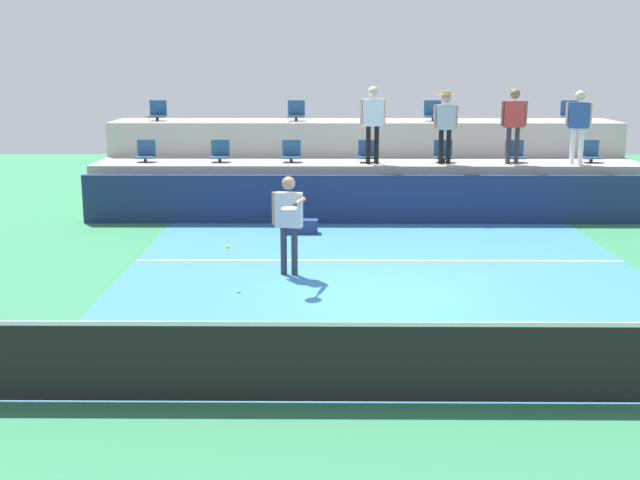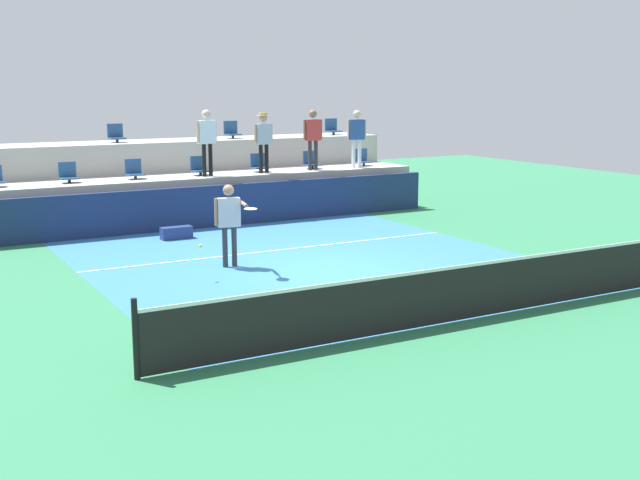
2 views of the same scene
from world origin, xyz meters
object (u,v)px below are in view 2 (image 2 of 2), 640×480
at_px(stadium_chair_lower_center, 199,167).
at_px(spectator_with_hat, 263,136).
at_px(equipment_bag, 176,233).
at_px(spectator_leaning_on_rail, 207,136).
at_px(stadium_chair_upper_right, 232,131).
at_px(tennis_ball, 201,246).
at_px(stadium_chair_lower_left, 68,174).
at_px(tennis_player, 230,217).
at_px(spectator_in_white, 313,134).
at_px(stadium_chair_upper_left, 116,135).
at_px(spectator_in_grey, 357,133).
at_px(stadium_chair_lower_far_right, 362,159).
at_px(stadium_chair_lower_right, 311,161).
at_px(stadium_chair_upper_far_right, 332,128).
at_px(stadium_chair_lower_mid_left, 134,171).
at_px(stadium_chair_lower_mid_right, 259,164).

bearing_deg(stadium_chair_lower_center, spectator_with_hat, -12.15).
bearing_deg(equipment_bag, spectator_leaning_on_rail, 50.57).
bearing_deg(stadium_chair_upper_right, tennis_ball, -117.04).
bearing_deg(stadium_chair_lower_left, tennis_player, -71.96).
relative_size(spectator_with_hat, spectator_in_white, 0.97).
bearing_deg(stadium_chair_upper_left, spectator_in_grey, -18.23).
xyz_separation_m(spectator_with_hat, spectator_in_white, (1.58, 0.00, 0.02)).
distance_m(stadium_chair_lower_far_right, tennis_player, 9.10).
height_order(stadium_chair_upper_left, stadium_chair_upper_right, same).
height_order(stadium_chair_lower_left, stadium_chair_lower_far_right, same).
bearing_deg(stadium_chair_upper_left, tennis_player, -88.87).
xyz_separation_m(spectator_with_hat, equipment_bag, (-3.33, -1.99, -2.13)).
distance_m(stadium_chair_lower_right, equipment_bag, 5.74).
bearing_deg(spectator_with_hat, stadium_chair_upper_far_right, 31.89).
xyz_separation_m(stadium_chair_lower_right, tennis_player, (-5.14, -5.88, -0.42)).
bearing_deg(equipment_bag, stadium_chair_lower_mid_left, 96.69).
bearing_deg(tennis_player, stadium_chair_lower_mid_left, 92.01).
bearing_deg(stadium_chair_upper_far_right, stadium_chair_lower_right, -134.59).
bearing_deg(stadium_chair_lower_mid_left, tennis_ball, -96.34).
xyz_separation_m(stadium_chair_lower_mid_right, spectator_in_grey, (3.05, -0.38, 0.81)).
bearing_deg(stadium_chair_upper_right, spectator_leaning_on_rail, -127.41).
xyz_separation_m(stadium_chair_upper_left, spectator_in_grey, (6.63, -2.18, -0.04)).
bearing_deg(stadium_chair_upper_far_right, spectator_in_white, -131.45).
height_order(stadium_chair_upper_left, stadium_chair_upper_far_right, same).
bearing_deg(stadium_chair_lower_far_right, spectator_leaning_on_rail, -175.80).
bearing_deg(spectator_in_white, spectator_leaning_on_rail, 180.00).
height_order(stadium_chair_lower_center, stadium_chair_upper_far_right, stadium_chair_upper_far_right).
bearing_deg(stadium_chair_lower_right, stadium_chair_upper_left, 161.20).
bearing_deg(stadium_chair_lower_far_right, spectator_with_hat, -173.80).
distance_m(stadium_chair_lower_far_right, stadium_chair_upper_right, 4.07).
bearing_deg(spectator_with_hat, stadium_chair_lower_center, 167.85).
bearing_deg(tennis_player, spectator_leaning_on_rail, 72.73).
xyz_separation_m(stadium_chair_upper_right, spectator_with_hat, (0.02, -2.18, -0.03)).
xyz_separation_m(stadium_chair_lower_mid_left, spectator_in_white, (5.19, -0.38, 0.84)).
relative_size(spectator_leaning_on_rail, spectator_in_grey, 1.05).
bearing_deg(tennis_player, tennis_ball, -139.95).
height_order(spectator_leaning_on_rail, spectator_with_hat, spectator_leaning_on_rail).
height_order(stadium_chair_lower_mid_left, stadium_chair_lower_far_right, same).
bearing_deg(stadium_chair_lower_mid_right, equipment_bag, -144.73).
xyz_separation_m(stadium_chair_lower_right, tennis_ball, (-6.08, -6.67, -0.79)).
bearing_deg(stadium_chair_upper_far_right, stadium_chair_lower_mid_left, -165.80).
bearing_deg(stadium_chair_lower_far_right, stadium_chair_upper_left, 165.74).
xyz_separation_m(stadium_chair_lower_center, tennis_player, (-1.62, -5.88, -0.42)).
height_order(stadium_chair_lower_center, stadium_chair_lower_far_right, same).
xyz_separation_m(stadium_chair_upper_left, tennis_ball, (-0.80, -8.47, -1.64)).
bearing_deg(stadium_chair_lower_center, tennis_ball, -111.02).
bearing_deg(spectator_with_hat, tennis_player, -121.75).
distance_m(stadium_chair_lower_mid_left, stadium_chair_upper_far_right, 7.39).
bearing_deg(stadium_chair_upper_far_right, stadium_chair_lower_mid_right, -152.66).
bearing_deg(stadium_chair_lower_left, stadium_chair_lower_center, 0.00).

